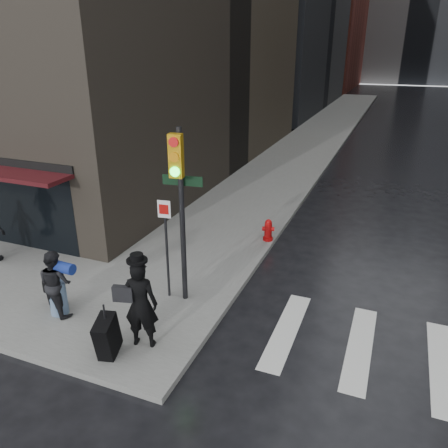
% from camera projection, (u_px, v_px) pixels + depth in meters
% --- Properties ---
extents(ground, '(140.00, 140.00, 0.00)m').
position_uv_depth(ground, '(129.00, 320.00, 10.18)').
color(ground, black).
rests_on(ground, ground).
extents(sidewalk_left, '(4.00, 50.00, 0.15)m').
position_uv_depth(sidewalk_left, '(326.00, 128.00, 33.33)').
color(sidewalk_left, slate).
rests_on(sidewalk_left, ground).
extents(man_overcoat, '(1.10, 1.30, 2.13)m').
position_uv_depth(man_overcoat, '(134.00, 309.00, 8.74)').
color(man_overcoat, black).
rests_on(man_overcoat, ground).
extents(man_jeans, '(1.12, 0.79, 1.59)m').
position_uv_depth(man_jeans, '(56.00, 283.00, 9.91)').
color(man_jeans, black).
rests_on(man_jeans, ground).
extents(traffic_light, '(1.05, 0.53, 4.20)m').
position_uv_depth(traffic_light, '(178.00, 195.00, 9.70)').
color(traffic_light, black).
rests_on(traffic_light, ground).
extents(fire_hydrant, '(0.41, 0.31, 0.71)m').
position_uv_depth(fire_hydrant, '(268.00, 231.00, 13.88)').
color(fire_hydrant, '#AA0A0B').
rests_on(fire_hydrant, ground).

